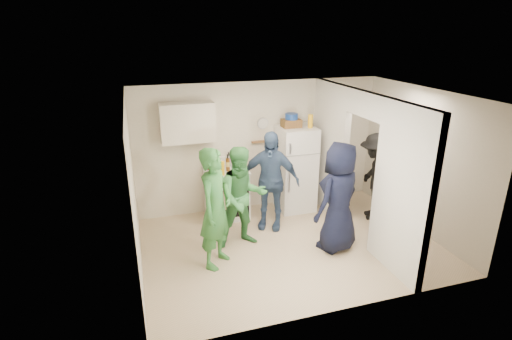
{
  "coord_description": "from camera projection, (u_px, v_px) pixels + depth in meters",
  "views": [
    {
      "loc": [
        -2.28,
        -5.41,
        3.46
      ],
      "look_at": [
        -0.48,
        0.4,
        1.25
      ],
      "focal_mm": 28.0,
      "sensor_mm": 36.0,
      "label": 1
    }
  ],
  "objects": [
    {
      "name": "floor",
      "position": [
        291.0,
        245.0,
        6.68
      ],
      "size": [
        4.8,
        4.8,
        0.0
      ],
      "primitive_type": "plane",
      "color": "#CBB38F",
      "rests_on": "ground"
    },
    {
      "name": "wall_back",
      "position": [
        260.0,
        146.0,
        7.78
      ],
      "size": [
        4.8,
        0.0,
        4.8
      ],
      "primitive_type": "plane",
      "rotation": [
        1.57,
        0.0,
        0.0
      ],
      "color": "silver",
      "rests_on": "floor"
    },
    {
      "name": "wall_front",
      "position": [
        347.0,
        224.0,
        4.72
      ],
      "size": [
        4.8,
        0.0,
        4.8
      ],
      "primitive_type": "plane",
      "rotation": [
        -1.57,
        0.0,
        0.0
      ],
      "color": "silver",
      "rests_on": "floor"
    },
    {
      "name": "wall_left",
      "position": [
        134.0,
        193.0,
        5.58
      ],
      "size": [
        0.0,
        3.4,
        3.4
      ],
      "primitive_type": "plane",
      "rotation": [
        1.57,
        0.0,
        1.57
      ],
      "color": "silver",
      "rests_on": "floor"
    },
    {
      "name": "wall_right",
      "position": [
        421.0,
        161.0,
        6.92
      ],
      "size": [
        0.0,
        3.4,
        3.4
      ],
      "primitive_type": "plane",
      "rotation": [
        1.57,
        0.0,
        -1.57
      ],
      "color": "silver",
      "rests_on": "floor"
    },
    {
      "name": "ceiling",
      "position": [
        296.0,
        95.0,
        5.82
      ],
      "size": [
        4.8,
        4.8,
        0.0
      ],
      "primitive_type": "plane",
      "rotation": [
        3.14,
        0.0,
        0.0
      ],
      "color": "white",
      "rests_on": "wall_back"
    },
    {
      "name": "partition_pier_back",
      "position": [
        330.0,
        149.0,
        7.57
      ],
      "size": [
        0.12,
        1.2,
        2.5
      ],
      "primitive_type": "cube",
      "color": "silver",
      "rests_on": "floor"
    },
    {
      "name": "partition_pier_front",
      "position": [
        402.0,
        193.0,
        5.6
      ],
      "size": [
        0.12,
        1.2,
        2.5
      ],
      "primitive_type": "cube",
      "color": "silver",
      "rests_on": "floor"
    },
    {
      "name": "partition_header",
      "position": [
        366.0,
        104.0,
        6.23
      ],
      "size": [
        0.12,
        1.0,
        0.4
      ],
      "primitive_type": "cube",
      "color": "silver",
      "rests_on": "partition_pier_back"
    },
    {
      "name": "stove",
      "position": [
        227.0,
        194.0,
        7.53
      ],
      "size": [
        0.79,
        0.66,
        0.94
      ],
      "primitive_type": "cube",
      "color": "white",
      "rests_on": "floor"
    },
    {
      "name": "upper_cabinet",
      "position": [
        187.0,
        123.0,
        7.02
      ],
      "size": [
        0.95,
        0.34,
        0.7
      ],
      "primitive_type": "cube",
      "color": "silver",
      "rests_on": "wall_back"
    },
    {
      "name": "fridge",
      "position": [
        296.0,
        169.0,
        7.77
      ],
      "size": [
        0.68,
        0.66,
        1.66
      ],
      "primitive_type": "cube",
      "color": "white",
      "rests_on": "floor"
    },
    {
      "name": "wicker_basket",
      "position": [
        291.0,
        123.0,
        7.48
      ],
      "size": [
        0.35,
        0.25,
        0.15
      ],
      "primitive_type": "cube",
      "color": "brown",
      "rests_on": "fridge"
    },
    {
      "name": "blue_bowl",
      "position": [
        291.0,
        116.0,
        7.43
      ],
      "size": [
        0.24,
        0.24,
        0.11
      ],
      "primitive_type": "cylinder",
      "color": "navy",
      "rests_on": "wicker_basket"
    },
    {
      "name": "yellow_cup_stack_top",
      "position": [
        310.0,
        121.0,
        7.41
      ],
      "size": [
        0.09,
        0.09,
        0.25
      ],
      "primitive_type": "cylinder",
      "color": "yellow",
      "rests_on": "fridge"
    },
    {
      "name": "wall_clock",
      "position": [
        263.0,
        123.0,
        7.62
      ],
      "size": [
        0.22,
        0.02,
        0.22
      ],
      "primitive_type": "cylinder",
      "rotation": [
        1.57,
        0.0,
        0.0
      ],
      "color": "white",
      "rests_on": "wall_back"
    },
    {
      "name": "spice_shelf",
      "position": [
        261.0,
        142.0,
        7.7
      ],
      "size": [
        0.35,
        0.08,
        0.03
      ],
      "primitive_type": "cube",
      "color": "olive",
      "rests_on": "wall_back"
    },
    {
      "name": "nook_window",
      "position": [
        416.0,
        136.0,
        6.96
      ],
      "size": [
        0.03,
        0.7,
        0.8
      ],
      "primitive_type": "cube",
      "color": "black",
      "rests_on": "wall_right"
    },
    {
      "name": "nook_window_frame",
      "position": [
        415.0,
        136.0,
        6.95
      ],
      "size": [
        0.04,
        0.76,
        0.86
      ],
      "primitive_type": "cube",
      "color": "white",
      "rests_on": "wall_right"
    },
    {
      "name": "nook_valance",
      "position": [
        417.0,
        116.0,
        6.82
      ],
      "size": [
        0.04,
        0.82,
        0.18
      ],
      "primitive_type": "cube",
      "color": "white",
      "rests_on": "wall_right"
    },
    {
      "name": "yellow_cup_stack_stove",
      "position": [
        222.0,
        168.0,
        7.1
      ],
      "size": [
        0.09,
        0.09,
        0.25
      ],
      "primitive_type": "cylinder",
      "color": "yellow",
      "rests_on": "stove"
    },
    {
      "name": "red_cup",
      "position": [
        240.0,
        169.0,
        7.23
      ],
      "size": [
        0.09,
        0.09,
        0.12
      ],
      "primitive_type": "cylinder",
      "color": "red",
      "rests_on": "stove"
    },
    {
      "name": "person_green_left",
      "position": [
        216.0,
        208.0,
        5.86
      ],
      "size": [
        0.78,
        0.8,
        1.85
      ],
      "primitive_type": "imported",
      "rotation": [
        0.0,
        0.0,
        0.87
      ],
      "color": "#34722D",
      "rests_on": "floor"
    },
    {
      "name": "person_green_center",
      "position": [
        243.0,
        198.0,
        6.43
      ],
      "size": [
        0.84,
        0.66,
        1.69
      ],
      "primitive_type": "imported",
      "rotation": [
        0.0,
        0.0,
        0.03
      ],
      "color": "#377D47",
      "rests_on": "floor"
    },
    {
      "name": "person_denim",
      "position": [
        270.0,
        181.0,
        7.0
      ],
      "size": [
        1.13,
        0.89,
        1.79
      ],
      "primitive_type": "imported",
      "rotation": [
        0.0,
        0.0,
        -0.51
      ],
      "color": "#334F70",
      "rests_on": "floor"
    },
    {
      "name": "person_navy",
      "position": [
        339.0,
        197.0,
        6.3
      ],
      "size": [
        1.04,
        0.9,
        1.8
      ],
      "primitive_type": "imported",
      "rotation": [
        0.0,
        0.0,
        -2.7
      ],
      "color": "black",
      "rests_on": "floor"
    },
    {
      "name": "person_nook",
      "position": [
        374.0,
        177.0,
        7.39
      ],
      "size": [
        0.95,
        1.21,
        1.64
      ],
      "primitive_type": "imported",
      "rotation": [
        0.0,
        0.0,
        -1.94
      ],
      "color": "black",
      "rests_on": "floor"
    },
    {
      "name": "bottle_a",
      "position": [
        208.0,
        163.0,
        7.37
      ],
      "size": [
        0.07,
        0.07,
        0.25
      ],
      "primitive_type": "cylinder",
      "color": "#5C3A12",
      "rests_on": "stove"
    },
    {
      "name": "bottle_b",
      "position": [
        216.0,
        165.0,
        7.2
      ],
      "size": [
        0.07,
        0.07,
        0.29
      ],
      "primitive_type": "cylinder",
      "color": "#274D19",
      "rests_on": "stove"
    },
    {
      "name": "bottle_c",
      "position": [
        219.0,
        161.0,
        7.45
      ],
      "size": [
        0.06,
        0.06,
        0.26
      ],
      "primitive_type": "cylinder",
      "color": "#B1BEC0",
      "rests_on": "stove"
    },
    {
      "name": "bottle_d",
      "position": [
        228.0,
        162.0,
        7.29
      ],
      "size": [
        0.07,
        0.07,
        0.32
      ],
      "primitive_type": "cylinder",
      "color": "#5F3810",
      "rests_on": "stove"
    },
    {
      "name": "bottle_e",
      "position": [
        229.0,
        159.0,
        7.53
      ],
      "size": [
        0.07,
        0.07,
        0.29
      ],
      "primitive_type": "cylinder",
      "color": "#8B959A",
      "rests_on": "stove"
    },
    {
      "name": "bottle_f",
      "position": [
        236.0,
        161.0,
        7.39
      ],
      "size": [
        0.06,
        0.06,
        0.3
      ],
      "primitive_type": "cylinder",
      "color": "#123318",
      "rests_on": "stove"
    },
    {
      "name": "bottle_g",
      "position": [
        238.0,
        158.0,
        7.54
      ],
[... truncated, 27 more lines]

